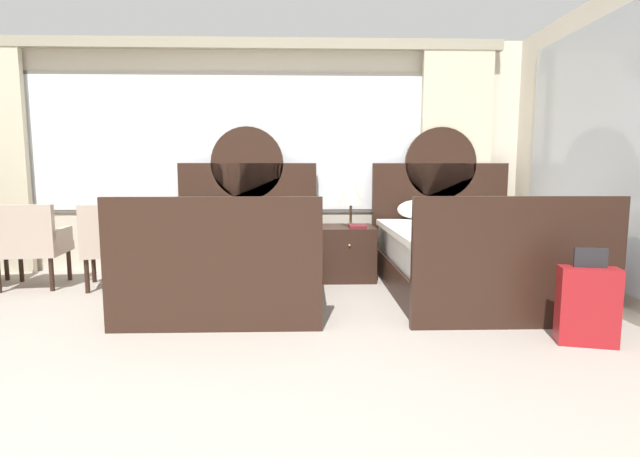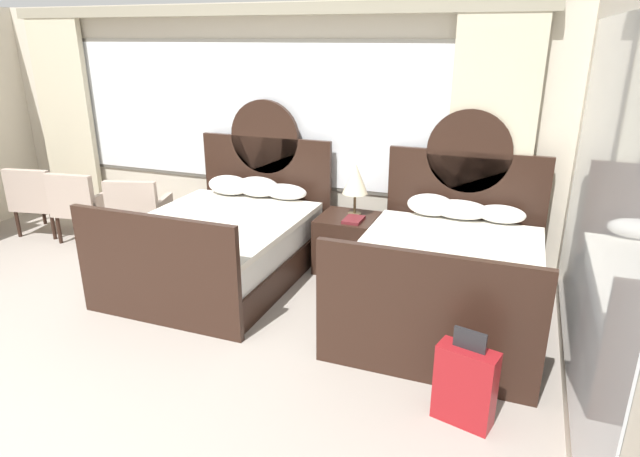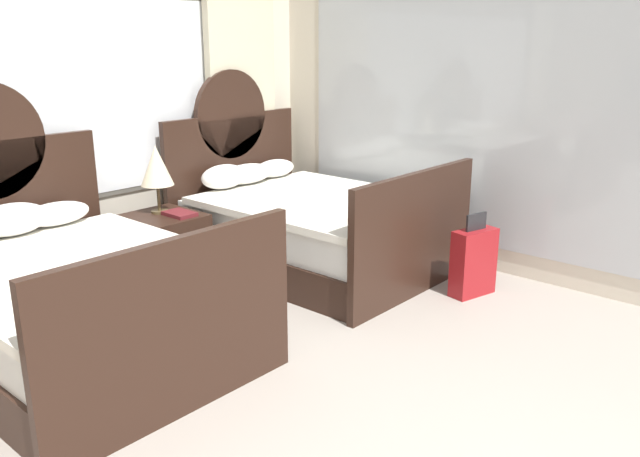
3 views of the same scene
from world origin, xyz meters
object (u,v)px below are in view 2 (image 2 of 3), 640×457
(book_on_nightstand, at_px, (354,220))
(armchair_by_window_left, at_px, (139,210))
(nightstand_between_beds, at_px, (347,243))
(armchair_by_window_centre, at_px, (82,203))
(suitcase_on_floor, at_px, (465,385))
(table_lamp_on_nightstand, at_px, (355,179))
(armchair_by_window_right, at_px, (40,197))
(bed_near_window, at_px, (224,241))
(bed_near_mirror, at_px, (447,274))

(book_on_nightstand, xyz_separation_m, armchair_by_window_left, (-2.50, -0.22, -0.12))
(nightstand_between_beds, distance_m, armchair_by_window_centre, 3.26)
(armchair_by_window_left, relative_size, suitcase_on_floor, 1.29)
(table_lamp_on_nightstand, distance_m, armchair_by_window_centre, 3.35)
(table_lamp_on_nightstand, bearing_deg, armchair_by_window_right, -173.96)
(nightstand_between_beds, relative_size, armchair_by_window_right, 0.71)
(bed_near_window, relative_size, nightstand_between_beds, 3.53)
(armchair_by_window_left, xyz_separation_m, armchair_by_window_centre, (-0.83, -0.00, 0.00))
(book_on_nightstand, height_order, suitcase_on_floor, suitcase_on_floor)
(bed_near_mirror, bearing_deg, table_lamp_on_nightstand, 147.40)
(bed_near_mirror, bearing_deg, nightstand_between_beds, 151.63)
(armchair_by_window_right, bearing_deg, armchair_by_window_left, 0.07)
(armchair_by_window_left, height_order, armchair_by_window_right, same)
(table_lamp_on_nightstand, distance_m, suitcase_on_floor, 2.66)
(suitcase_on_floor, bearing_deg, armchair_by_window_right, 162.20)
(bed_near_window, bearing_deg, nightstand_between_beds, 28.25)
(table_lamp_on_nightstand, relative_size, suitcase_on_floor, 0.84)
(book_on_nightstand, relative_size, suitcase_on_floor, 0.39)
(bed_near_mirror, height_order, armchair_by_window_left, bed_near_mirror)
(armchair_by_window_left, height_order, armchair_by_window_centre, same)
(bed_near_window, bearing_deg, bed_near_mirror, -0.05)
(book_on_nightstand, bearing_deg, table_lamp_on_nightstand, 104.87)
(armchair_by_window_centre, relative_size, suitcase_on_floor, 1.29)
(nightstand_between_beds, bearing_deg, armchair_by_window_right, -175.07)
(armchair_by_window_right, distance_m, suitcase_on_floor, 5.63)
(nightstand_between_beds, height_order, armchair_by_window_centre, armchair_by_window_centre)
(bed_near_window, height_order, table_lamp_on_nightstand, bed_near_window)
(bed_near_window, bearing_deg, table_lamp_on_nightstand, 30.29)
(armchair_by_window_left, relative_size, armchair_by_window_centre, 1.00)
(table_lamp_on_nightstand, distance_m, armchair_by_window_left, 2.53)
(armchair_by_window_centre, distance_m, armchair_by_window_right, 0.66)
(table_lamp_on_nightstand, xyz_separation_m, armchair_by_window_left, (-2.45, -0.42, -0.49))
(book_on_nightstand, distance_m, suitcase_on_floor, 2.39)
(armchair_by_window_right, bearing_deg, table_lamp_on_nightstand, 6.04)
(table_lamp_on_nightstand, height_order, armchair_by_window_right, table_lamp_on_nightstand)
(armchair_by_window_centre, bearing_deg, nightstand_between_beds, 5.94)
(bed_near_window, relative_size, bed_near_mirror, 1.00)
(nightstand_between_beds, relative_size, suitcase_on_floor, 0.92)
(armchair_by_window_right, relative_size, suitcase_on_floor, 1.29)
(nightstand_between_beds, relative_size, armchair_by_window_left, 0.71)
(armchair_by_window_centre, height_order, armchair_by_window_right, same)
(bed_near_window, height_order, bed_near_mirror, same)
(armchair_by_window_centre, distance_m, suitcase_on_floor, 5.01)
(table_lamp_on_nightstand, bearing_deg, suitcase_on_floor, -56.50)
(book_on_nightstand, height_order, armchair_by_window_left, armchair_by_window_left)
(armchair_by_window_left, xyz_separation_m, armchair_by_window_right, (-1.49, -0.00, 0.00))
(bed_near_mirror, xyz_separation_m, table_lamp_on_nightstand, (-1.08, 0.69, 0.60))
(bed_near_window, height_order, armchair_by_window_right, bed_near_window)
(table_lamp_on_nightstand, bearing_deg, book_on_nightstand, -75.13)
(bed_near_window, relative_size, armchair_by_window_left, 2.51)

